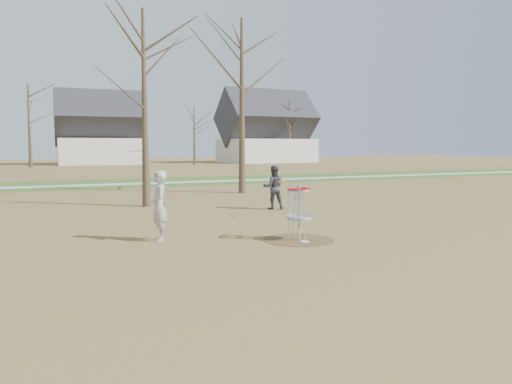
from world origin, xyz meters
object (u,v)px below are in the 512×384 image
at_px(player_throwing, 273,187).
at_px(disc_grounded, 305,242).
at_px(disc_golf_basket, 299,204).
at_px(player_standing, 159,206).

distance_m(player_throwing, disc_grounded, 6.45).
distance_m(player_throwing, disc_golf_basket, 6.09).
bearing_deg(disc_grounded, player_standing, 152.35).
bearing_deg(player_throwing, disc_grounded, 87.85).
bearing_deg(disc_golf_basket, player_standing, 157.29).
bearing_deg(disc_golf_basket, player_throwing, 69.63).
xyz_separation_m(player_standing, player_throwing, (5.32, 4.37, -0.06)).
xyz_separation_m(player_throwing, disc_grounded, (-2.14, -6.03, -0.79)).
bearing_deg(player_standing, player_throwing, 135.67).
relative_size(player_standing, disc_golf_basket, 1.29).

